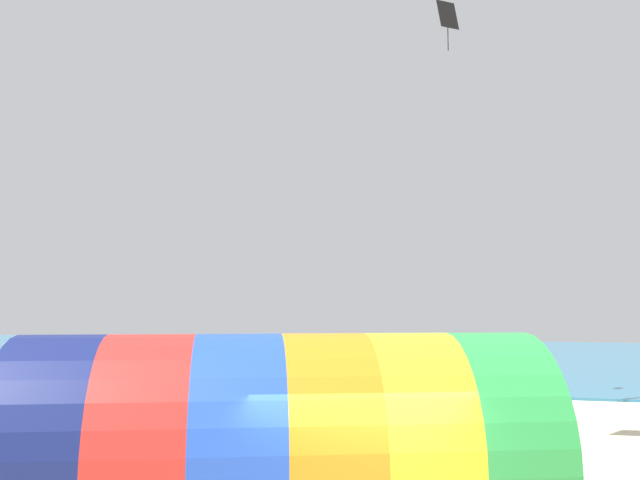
{
  "coord_description": "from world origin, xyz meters",
  "views": [
    {
      "loc": [
        1.6,
        -8.52,
        3.53
      ],
      "look_at": [
        -1.29,
        2.5,
        4.55
      ],
      "focal_mm": 40.0,
      "sensor_mm": 36.0,
      "label": 1
    }
  ],
  "objects": [
    {
      "name": "giant_inflatable_tube",
      "position": [
        -1.26,
        0.51,
        1.57
      ],
      "size": [
        7.37,
        5.33,
        3.13
      ],
      "color": "navy",
      "rests_on": "ground"
    },
    {
      "name": "kite_black_diamond",
      "position": [
        -0.16,
        15.63,
        13.46
      ],
      "size": [
        0.76,
        0.71,
        1.8
      ],
      "color": "black"
    },
    {
      "name": "sea",
      "position": [
        0.0,
        39.4,
        0.05
      ],
      "size": [
        120.0,
        40.0,
        0.1
      ],
      "primitive_type": "cube",
      "color": "teal",
      "rests_on": "ground"
    }
  ]
}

